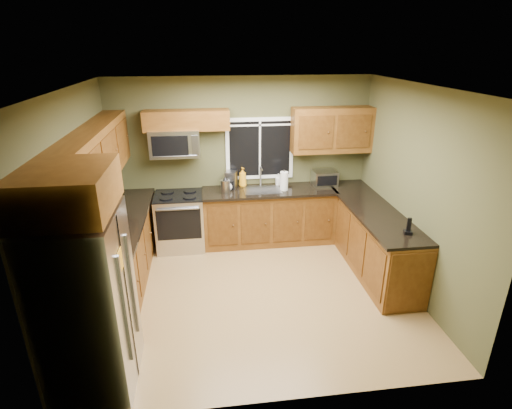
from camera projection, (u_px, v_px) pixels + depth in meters
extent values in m
plane|color=olive|center=(256.00, 292.00, 5.45)|extent=(4.20, 4.20, 0.00)
plane|color=white|center=(256.00, 87.00, 4.43)|extent=(4.20, 4.20, 0.00)
plane|color=#49492A|center=(242.00, 161.00, 6.60)|extent=(4.20, 0.00, 4.20)
plane|color=#49492A|center=(284.00, 279.00, 3.29)|extent=(4.20, 0.00, 4.20)
plane|color=#49492A|center=(79.00, 209.00, 4.69)|extent=(0.00, 3.60, 3.60)
plane|color=#49492A|center=(415.00, 193.00, 5.19)|extent=(0.00, 3.60, 3.60)
cube|color=white|center=(260.00, 149.00, 6.54)|extent=(1.12, 0.03, 1.02)
cube|color=black|center=(260.00, 149.00, 6.53)|extent=(1.00, 0.01, 0.90)
cube|color=white|center=(260.00, 149.00, 6.53)|extent=(0.03, 0.01, 0.90)
cube|color=white|center=(260.00, 125.00, 6.38)|extent=(1.00, 0.01, 0.03)
cube|color=brown|center=(122.00, 255.00, 5.50)|extent=(0.60, 2.65, 0.90)
cube|color=black|center=(119.00, 224.00, 5.33)|extent=(0.65, 2.65, 0.04)
cube|color=brown|center=(269.00, 217.00, 6.71)|extent=(2.17, 0.60, 0.90)
cube|color=black|center=(269.00, 191.00, 6.51)|extent=(2.17, 0.65, 0.04)
cube|color=brown|center=(369.00, 237.00, 6.00)|extent=(0.60, 2.50, 0.90)
cube|color=#522E0E|center=(410.00, 283.00, 4.84)|extent=(0.56, 0.02, 0.82)
cube|color=black|center=(371.00, 208.00, 5.82)|extent=(0.65, 2.50, 0.04)
cube|color=brown|center=(96.00, 156.00, 4.95)|extent=(0.33, 2.65, 0.72)
cube|color=brown|center=(187.00, 120.00, 6.07)|extent=(1.30, 0.33, 0.30)
cube|color=brown|center=(332.00, 130.00, 6.43)|extent=(1.30, 0.33, 0.72)
cube|color=brown|center=(67.00, 190.00, 3.28)|extent=(0.72, 0.90, 0.38)
cube|color=#B7B7BC|center=(88.00, 305.00, 3.71)|extent=(0.72, 0.90, 1.80)
cube|color=slate|center=(125.00, 310.00, 3.55)|extent=(0.03, 0.04, 1.10)
cube|color=slate|center=(132.00, 285.00, 3.92)|extent=(0.03, 0.04, 1.10)
cube|color=black|center=(129.00, 302.00, 3.75)|extent=(0.01, 0.02, 1.78)
cube|color=orange|center=(120.00, 260.00, 3.47)|extent=(0.01, 0.14, 0.20)
cube|color=#B7B7BC|center=(180.00, 222.00, 6.51)|extent=(0.76, 0.65, 0.90)
cube|color=black|center=(178.00, 196.00, 6.34)|extent=(0.76, 0.64, 0.03)
cube|color=black|center=(179.00, 225.00, 6.17)|extent=(0.68, 0.02, 0.50)
cylinder|color=slate|center=(178.00, 209.00, 6.05)|extent=(0.64, 0.04, 0.04)
cylinder|color=black|center=(166.00, 198.00, 6.18)|extent=(0.20, 0.20, 0.01)
cylinder|color=black|center=(189.00, 197.00, 6.22)|extent=(0.20, 0.20, 0.01)
cylinder|color=black|center=(167.00, 192.00, 6.44)|extent=(0.20, 0.20, 0.01)
cylinder|color=black|center=(190.00, 191.00, 6.48)|extent=(0.20, 0.20, 0.01)
cube|color=#B7B7BC|center=(175.00, 143.00, 6.15)|extent=(0.76, 0.38, 0.42)
cube|color=black|center=(170.00, 146.00, 5.97)|extent=(0.54, 0.01, 0.30)
cube|color=slate|center=(195.00, 145.00, 6.01)|extent=(0.10, 0.01, 0.30)
cylinder|color=slate|center=(175.00, 156.00, 6.02)|extent=(0.66, 0.02, 0.02)
cube|color=slate|center=(262.00, 190.00, 6.49)|extent=(0.60, 0.42, 0.02)
cylinder|color=#B7B7BC|center=(261.00, 176.00, 6.61)|extent=(0.03, 0.03, 0.34)
cylinder|color=#B7B7BC|center=(261.00, 168.00, 6.48)|extent=(0.03, 0.18, 0.03)
cube|color=#B7B7BC|center=(325.00, 178.00, 6.68)|extent=(0.40, 0.31, 0.25)
cube|color=black|center=(327.00, 181.00, 6.54)|extent=(0.34, 0.02, 0.17)
cube|color=slate|center=(231.00, 180.00, 6.54)|extent=(0.22, 0.25, 0.28)
cylinder|color=black|center=(232.00, 185.00, 6.49)|extent=(0.13, 0.13, 0.15)
cylinder|color=#B7B7BC|center=(225.00, 187.00, 6.32)|extent=(0.17, 0.17, 0.22)
cone|color=black|center=(225.00, 179.00, 6.27)|extent=(0.11, 0.11, 0.06)
cylinder|color=white|center=(284.00, 181.00, 6.44)|extent=(0.16, 0.16, 0.30)
cylinder|color=slate|center=(284.00, 171.00, 6.38)|extent=(0.03, 0.03, 0.04)
imported|color=orange|center=(243.00, 177.00, 6.60)|extent=(0.16, 0.16, 0.32)
imported|color=white|center=(278.00, 179.00, 6.69)|extent=(0.09, 0.09, 0.19)
imported|color=white|center=(228.00, 185.00, 6.45)|extent=(0.17, 0.17, 0.18)
cube|color=black|center=(408.00, 232.00, 4.99)|extent=(0.12, 0.12, 0.04)
cube|color=black|center=(409.00, 224.00, 4.95)|extent=(0.06, 0.04, 0.17)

